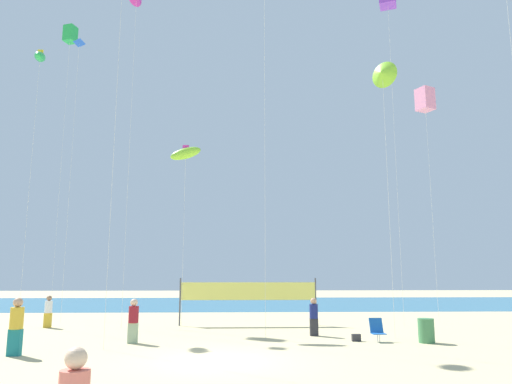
{
  "coord_description": "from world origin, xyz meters",
  "views": [
    {
      "loc": [
        0.62,
        -15.15,
        2.64
      ],
      "look_at": [
        1.55,
        10.28,
        7.0
      ],
      "focal_mm": 33.36,
      "sensor_mm": 36.0,
      "label": 1
    }
  ],
  "objects": [
    {
      "name": "ground_plane",
      "position": [
        0.0,
        0.0,
        0.0
      ],
      "size": [
        120.0,
        120.0,
        0.0
      ],
      "primitive_type": "plane",
      "color": "#D1BC89"
    },
    {
      "name": "ocean_band",
      "position": [
        0.0,
        28.35,
        0.0
      ],
      "size": [
        120.0,
        20.0,
        0.01
      ],
      "primitive_type": "cube",
      "color": "teal",
      "rests_on": "ground"
    },
    {
      "name": "beachgoer_navy_shirt",
      "position": [
        3.88,
        5.81,
        0.85
      ],
      "size": [
        0.36,
        0.36,
        1.59
      ],
      "rotation": [
        0.0,
        0.0,
        4.32
      ],
      "color": "#2D2D33",
      "rests_on": "ground"
    },
    {
      "name": "beachgoer_mustard_shirt",
      "position": [
        -6.64,
        1.17,
        0.99
      ],
      "size": [
        0.42,
        0.42,
        1.85
      ],
      "rotation": [
        0.0,
        0.0,
        4.56
      ],
      "color": "#19727A",
      "rests_on": "ground"
    },
    {
      "name": "beachgoer_white_shirt",
      "position": [
        -8.78,
        9.38,
        0.83
      ],
      "size": [
        0.35,
        0.35,
        1.55
      ],
      "rotation": [
        0.0,
        0.0,
        0.64
      ],
      "color": "gold",
      "rests_on": "ground"
    },
    {
      "name": "beachgoer_maroon_shirt",
      "position": [
        -3.42,
        3.88,
        0.89
      ],
      "size": [
        0.38,
        0.38,
        1.67
      ],
      "rotation": [
        0.0,
        0.0,
        5.4
      ],
      "color": "#99B28C",
      "rests_on": "ground"
    },
    {
      "name": "folding_beach_chair",
      "position": [
        6.1,
        4.01,
        0.47
      ],
      "size": [
        0.52,
        0.65,
        0.89
      ],
      "rotation": [
        0.0,
        0.0,
        -0.57
      ],
      "color": "#1959B2",
      "rests_on": "ground"
    },
    {
      "name": "trash_barrel",
      "position": [
        7.89,
        3.58,
        0.46
      ],
      "size": [
        0.61,
        0.61,
        0.91
      ],
      "primitive_type": "cylinder",
      "color": "#3F7F4C",
      "rests_on": "ground"
    },
    {
      "name": "volleyball_net",
      "position": [
        1.14,
        9.99,
        1.62
      ],
      "size": [
        7.1,
        0.11,
        2.4
      ],
      "color": "#4C4C51",
      "rests_on": "ground"
    },
    {
      "name": "beach_handbag",
      "position": [
        5.28,
        4.11,
        0.14
      ],
      "size": [
        0.35,
        0.17,
        0.28
      ],
      "primitive_type": "cube",
      "color": "#2D2D33",
      "rests_on": "ground"
    },
    {
      "name": "kite_pink_box",
      "position": [
        11.57,
        11.16,
        12.75
      ],
      "size": [
        1.12,
        1.12,
        13.43
      ],
      "color": "silver",
      "rests_on": "ground"
    },
    {
      "name": "kite_lime_delta",
      "position": [
        7.07,
        4.85,
        11.52
      ],
      "size": [
        1.16,
        1.15,
        12.15
      ],
      "color": "silver",
      "rests_on": "ground"
    },
    {
      "name": "kite_blue_diamond",
      "position": [
        -9.15,
        12.17,
        16.03
      ],
      "size": [
        0.71,
        0.72,
        16.67
      ],
      "color": "silver",
      "rests_on": "ground"
    },
    {
      "name": "kite_lime_inflatable",
      "position": [
        -2.07,
        8.19,
        8.58
      ],
      "size": [
        1.66,
        0.57,
        9.07
      ],
      "color": "silver",
      "rests_on": "ground"
    },
    {
      "name": "kite_green_box",
      "position": [
        -11.15,
        15.95,
        18.97
      ],
      "size": [
        0.91,
        0.91,
        19.59
      ],
      "color": "silver",
      "rests_on": "ground"
    },
    {
      "name": "kite_green_inflatable",
      "position": [
        -10.89,
        10.95,
        14.92
      ],
      "size": [
        0.97,
        1.77,
        15.44
      ],
      "color": "silver",
      "rests_on": "ground"
    }
  ]
}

